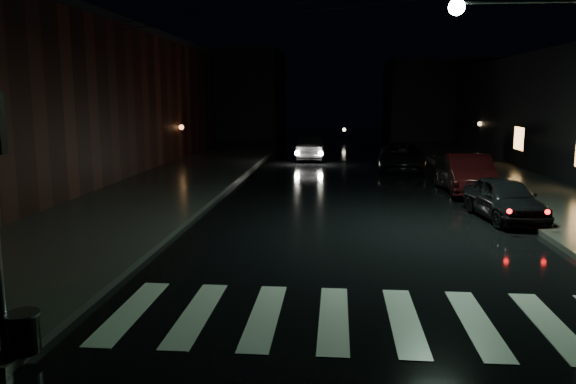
% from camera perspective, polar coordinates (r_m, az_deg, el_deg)
% --- Properties ---
extents(ground, '(120.00, 120.00, 0.00)m').
position_cam_1_polar(ground, '(9.77, -9.97, -13.15)').
color(ground, black).
rests_on(ground, ground).
extents(sidewalk_left, '(6.00, 44.00, 0.15)m').
position_cam_1_polar(sidewalk_left, '(24.15, -12.93, 0.60)').
color(sidewalk_left, '#282826').
rests_on(sidewalk_left, ground).
extents(sidewalk_right, '(4.00, 44.00, 0.15)m').
position_cam_1_polar(sidewalk_right, '(24.20, 23.21, 0.08)').
color(sidewalk_right, '#282826').
rests_on(sidewalk_right, ground).
extents(building_left, '(10.00, 36.00, 7.00)m').
position_cam_1_polar(building_left, '(28.59, -25.54, 8.17)').
color(building_left, black).
rests_on(building_left, ground).
extents(building_far_left, '(14.00, 10.00, 8.00)m').
position_cam_1_polar(building_far_left, '(55.10, -8.12, 9.77)').
color(building_far_left, black).
rests_on(building_far_left, ground).
extents(building_far_right, '(14.00, 10.00, 7.00)m').
position_cam_1_polar(building_far_right, '(54.92, 17.41, 8.91)').
color(building_far_right, black).
rests_on(building_far_right, ground).
extents(crosswalk, '(9.00, 3.00, 0.01)m').
position_cam_1_polar(crosswalk, '(9.94, 8.21, -12.65)').
color(crosswalk, beige).
rests_on(crosswalk, ground).
extents(signal_pole_corner, '(0.68, 0.61, 4.20)m').
position_cam_1_polar(signal_pole_corner, '(8.83, -26.45, -5.94)').
color(signal_pole_corner, slate).
rests_on(signal_pole_corner, ground).
extents(parked_car_a, '(2.00, 4.03, 1.32)m').
position_cam_1_polar(parked_car_a, '(18.58, 21.14, -0.63)').
color(parked_car_a, black).
rests_on(parked_car_a, ground).
extents(parked_car_b, '(1.96, 4.77, 1.54)m').
position_cam_1_polar(parked_car_b, '(23.25, 17.86, 1.76)').
color(parked_car_b, black).
rests_on(parked_car_b, ground).
extents(parked_car_c, '(2.30, 4.76, 1.34)m').
position_cam_1_polar(parked_car_c, '(23.45, 17.75, 1.58)').
color(parked_car_c, black).
rests_on(parked_car_c, ground).
extents(parked_car_d, '(2.82, 5.27, 1.41)m').
position_cam_1_polar(parked_car_d, '(29.91, 11.51, 3.56)').
color(parked_car_d, black).
rests_on(parked_car_d, ground).
extents(oncoming_car, '(1.53, 4.37, 1.44)m').
position_cam_1_polar(oncoming_car, '(34.03, 2.35, 4.48)').
color(oncoming_car, black).
rests_on(oncoming_car, ground).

